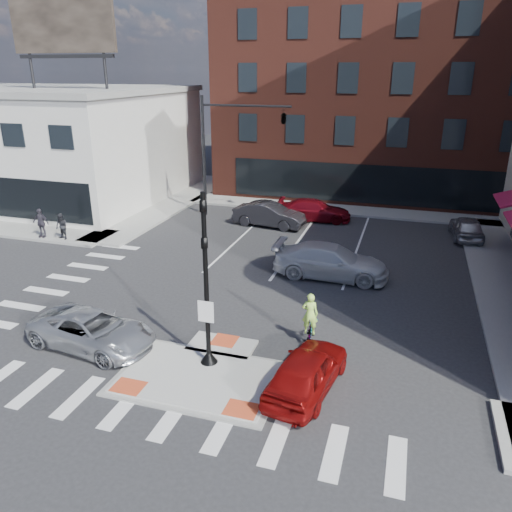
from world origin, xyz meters
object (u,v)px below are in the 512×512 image
(silver_suv, at_px, (92,330))
(white_pickup, at_px, (331,261))
(red_sedan, at_px, (307,370))
(bg_car_red, at_px, (314,210))
(cyclist, at_px, (309,327))
(pedestrian_b, at_px, (41,223))
(pedestrian_a, at_px, (62,227))
(bg_car_silver, at_px, (467,227))
(bg_car_dark, at_px, (269,215))

(silver_suv, xyz_separation_m, white_pickup, (7.21, 9.17, 0.14))
(red_sedan, height_order, bg_car_red, red_sedan)
(cyclist, height_order, pedestrian_b, cyclist)
(white_pickup, bearing_deg, pedestrian_a, 87.82)
(silver_suv, distance_m, bg_car_silver, 22.43)
(bg_car_silver, bearing_deg, white_pickup, 46.36)
(silver_suv, distance_m, cyclist, 7.93)
(white_pickup, xyz_separation_m, cyclist, (0.31, -6.63, -0.12))
(white_pickup, bearing_deg, cyclist, -177.45)
(silver_suv, distance_m, bg_car_dark, 16.52)
(silver_suv, relative_size, pedestrian_a, 3.09)
(silver_suv, relative_size, bg_car_red, 1.00)
(red_sedan, bearing_deg, cyclist, -70.76)
(red_sedan, xyz_separation_m, cyclist, (-0.50, 2.80, -0.02))
(bg_car_dark, distance_m, bg_car_silver, 12.05)
(bg_car_dark, bearing_deg, red_sedan, -152.85)
(bg_car_dark, distance_m, pedestrian_b, 13.91)
(red_sedan, bearing_deg, pedestrian_a, -21.71)
(cyclist, bearing_deg, white_pickup, -93.38)
(cyclist, xyz_separation_m, pedestrian_a, (-16.26, 7.20, 0.24))
(bg_car_silver, distance_m, pedestrian_a, 24.05)
(red_sedan, xyz_separation_m, pedestrian_b, (-18.21, 10.00, 0.32))
(white_pickup, bearing_deg, bg_car_dark, 35.52)
(silver_suv, relative_size, pedestrian_b, 2.75)
(white_pickup, distance_m, bg_car_red, 9.77)
(red_sedan, height_order, bg_car_dark, bg_car_dark)
(cyclist, relative_size, pedestrian_a, 1.32)
(white_pickup, relative_size, bg_car_silver, 1.38)
(bg_car_silver, xyz_separation_m, cyclist, (-6.50, -14.97, 0.01))
(pedestrian_a, xyz_separation_m, pedestrian_b, (-1.45, 0.00, 0.10))
(white_pickup, distance_m, pedestrian_a, 15.96)
(white_pickup, distance_m, pedestrian_b, 17.41)
(silver_suv, bearing_deg, red_sedan, -84.61)
(white_pickup, bearing_deg, red_sedan, -175.22)
(pedestrian_b, bearing_deg, bg_car_red, 28.23)
(white_pickup, xyz_separation_m, pedestrian_b, (-17.40, 0.57, 0.22))
(red_sedan, bearing_deg, bg_car_red, -70.47)
(silver_suv, relative_size, red_sedan, 1.16)
(red_sedan, relative_size, bg_car_red, 0.86)
(cyclist, distance_m, pedestrian_a, 17.78)
(bg_car_silver, bearing_deg, bg_car_dark, 0.89)
(bg_car_dark, xyz_separation_m, bg_car_red, (2.54, 2.17, -0.07))
(white_pickup, xyz_separation_m, bg_car_red, (-2.65, 9.40, -0.11))
(bg_car_red, relative_size, pedestrian_a, 3.11)
(white_pickup, bearing_deg, pedestrian_b, 87.99)
(pedestrian_a, bearing_deg, white_pickup, 12.73)
(silver_suv, bearing_deg, bg_car_silver, -31.41)
(bg_car_red, bearing_deg, white_pickup, -170.93)
(silver_suv, height_order, pedestrian_a, pedestrian_a)
(red_sedan, height_order, bg_car_silver, red_sedan)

